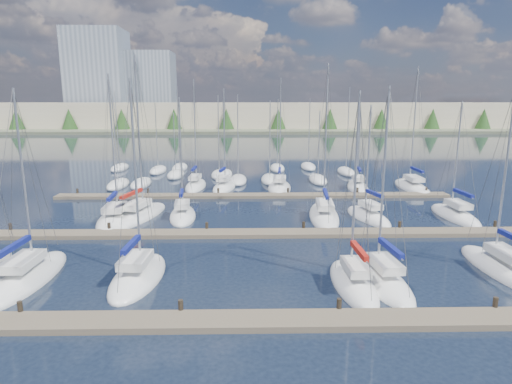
{
  "coord_description": "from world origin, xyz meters",
  "views": [
    {
      "loc": [
        -0.59,
        -16.96,
        10.62
      ],
      "look_at": [
        0.0,
        14.0,
        4.0
      ],
      "focal_mm": 30.0,
      "sensor_mm": 36.0,
      "label": 1
    }
  ],
  "objects_px": {
    "sailboat_k": "(324,215)",
    "sailboat_e": "(381,280)",
    "sailboat_j": "(183,215)",
    "sailboat_m": "(455,215)",
    "sailboat_c": "(138,276)",
    "sailboat_o": "(224,187)",
    "sailboat_f": "(501,268)",
    "sailboat_r": "(412,187)",
    "sailboat_p": "(279,187)",
    "sailboat_h": "(116,219)",
    "sailboat_b": "(28,277)",
    "sailboat_n": "(196,186)",
    "sailboat_i": "(139,215)",
    "sailboat_l": "(368,216)",
    "sailboat_d": "(353,283)",
    "sailboat_q": "(358,187)"
  },
  "relations": [
    {
      "from": "sailboat_k",
      "to": "sailboat_f",
      "type": "xyz_separation_m",
      "value": [
        9.01,
        -13.0,
        -0.0
      ]
    },
    {
      "from": "sailboat_n",
      "to": "sailboat_d",
      "type": "bearing_deg",
      "value": -64.64
    },
    {
      "from": "sailboat_j",
      "to": "sailboat_m",
      "type": "height_order",
      "value": "sailboat_j"
    },
    {
      "from": "sailboat_k",
      "to": "sailboat_e",
      "type": "height_order",
      "value": "sailboat_k"
    },
    {
      "from": "sailboat_q",
      "to": "sailboat_j",
      "type": "bearing_deg",
      "value": -138.49
    },
    {
      "from": "sailboat_r",
      "to": "sailboat_p",
      "type": "distance_m",
      "value": 16.43
    },
    {
      "from": "sailboat_p",
      "to": "sailboat_m",
      "type": "bearing_deg",
      "value": -35.87
    },
    {
      "from": "sailboat_m",
      "to": "sailboat_l",
      "type": "relative_size",
      "value": 1.03
    },
    {
      "from": "sailboat_b",
      "to": "sailboat_p",
      "type": "relative_size",
      "value": 0.86
    },
    {
      "from": "sailboat_b",
      "to": "sailboat_r",
      "type": "height_order",
      "value": "sailboat_r"
    },
    {
      "from": "sailboat_c",
      "to": "sailboat_m",
      "type": "distance_m",
      "value": 29.31
    },
    {
      "from": "sailboat_r",
      "to": "sailboat_o",
      "type": "bearing_deg",
      "value": 179.98
    },
    {
      "from": "sailboat_l",
      "to": "sailboat_d",
      "type": "bearing_deg",
      "value": -121.74
    },
    {
      "from": "sailboat_l",
      "to": "sailboat_e",
      "type": "bearing_deg",
      "value": -115.59
    },
    {
      "from": "sailboat_c",
      "to": "sailboat_l",
      "type": "relative_size",
      "value": 1.15
    },
    {
      "from": "sailboat_b",
      "to": "sailboat_j",
      "type": "relative_size",
      "value": 1.04
    },
    {
      "from": "sailboat_m",
      "to": "sailboat_e",
      "type": "distance_m",
      "value": 18.35
    },
    {
      "from": "sailboat_j",
      "to": "sailboat_m",
      "type": "relative_size",
      "value": 1.03
    },
    {
      "from": "sailboat_b",
      "to": "sailboat_j",
      "type": "distance_m",
      "value": 15.79
    },
    {
      "from": "sailboat_r",
      "to": "sailboat_h",
      "type": "bearing_deg",
      "value": -155.87
    },
    {
      "from": "sailboat_o",
      "to": "sailboat_b",
      "type": "bearing_deg",
      "value": -101.4
    },
    {
      "from": "sailboat_m",
      "to": "sailboat_r",
      "type": "relative_size",
      "value": 0.74
    },
    {
      "from": "sailboat_d",
      "to": "sailboat_l",
      "type": "xyz_separation_m",
      "value": [
        4.97,
        14.71,
        -0.01
      ]
    },
    {
      "from": "sailboat_q",
      "to": "sailboat_f",
      "type": "distance_m",
      "value": 26.54
    },
    {
      "from": "sailboat_h",
      "to": "sailboat_e",
      "type": "bearing_deg",
      "value": -39.58
    },
    {
      "from": "sailboat_f",
      "to": "sailboat_r",
      "type": "bearing_deg",
      "value": 78.9
    },
    {
      "from": "sailboat_e",
      "to": "sailboat_f",
      "type": "relative_size",
      "value": 1.0
    },
    {
      "from": "sailboat_o",
      "to": "sailboat_f",
      "type": "bearing_deg",
      "value": -44.77
    },
    {
      "from": "sailboat_h",
      "to": "sailboat_b",
      "type": "bearing_deg",
      "value": -101.32
    },
    {
      "from": "sailboat_n",
      "to": "sailboat_m",
      "type": "relative_size",
      "value": 1.23
    },
    {
      "from": "sailboat_n",
      "to": "sailboat_r",
      "type": "distance_m",
      "value": 26.9
    },
    {
      "from": "sailboat_m",
      "to": "sailboat_p",
      "type": "distance_m",
      "value": 20.39
    },
    {
      "from": "sailboat_q",
      "to": "sailboat_h",
      "type": "bearing_deg",
      "value": -142.99
    },
    {
      "from": "sailboat_e",
      "to": "sailboat_r",
      "type": "bearing_deg",
      "value": 60.99
    },
    {
      "from": "sailboat_o",
      "to": "sailboat_f",
      "type": "height_order",
      "value": "sailboat_o"
    },
    {
      "from": "sailboat_e",
      "to": "sailboat_f",
      "type": "distance_m",
      "value": 8.29
    },
    {
      "from": "sailboat_c",
      "to": "sailboat_e",
      "type": "xyz_separation_m",
      "value": [
        14.63,
        -0.84,
        0.0
      ]
    },
    {
      "from": "sailboat_b",
      "to": "sailboat_f",
      "type": "relative_size",
      "value": 0.99
    },
    {
      "from": "sailboat_e",
      "to": "sailboat_i",
      "type": "bearing_deg",
      "value": 135.34
    },
    {
      "from": "sailboat_c",
      "to": "sailboat_r",
      "type": "relative_size",
      "value": 0.82
    },
    {
      "from": "sailboat_i",
      "to": "sailboat_h",
      "type": "relative_size",
      "value": 1.13
    },
    {
      "from": "sailboat_c",
      "to": "sailboat_k",
      "type": "bearing_deg",
      "value": 47.69
    },
    {
      "from": "sailboat_n",
      "to": "sailboat_d",
      "type": "xyz_separation_m",
      "value": [
        12.68,
        -29.59,
        -0.01
      ]
    },
    {
      "from": "sailboat_b",
      "to": "sailboat_n",
      "type": "xyz_separation_m",
      "value": [
        6.76,
        28.29,
        0.03
      ]
    },
    {
      "from": "sailboat_q",
      "to": "sailboat_e",
      "type": "bearing_deg",
      "value": -93.76
    },
    {
      "from": "sailboat_d",
      "to": "sailboat_c",
      "type": "bearing_deg",
      "value": 172.59
    },
    {
      "from": "sailboat_r",
      "to": "sailboat_k",
      "type": "bearing_deg",
      "value": -134.62
    },
    {
      "from": "sailboat_q",
      "to": "sailboat_m",
      "type": "xyz_separation_m",
      "value": [
        5.67,
        -13.61,
        0.0
      ]
    },
    {
      "from": "sailboat_r",
      "to": "sailboat_e",
      "type": "distance_m",
      "value": 30.47
    },
    {
      "from": "sailboat_n",
      "to": "sailboat_e",
      "type": "height_order",
      "value": "sailboat_n"
    }
  ]
}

